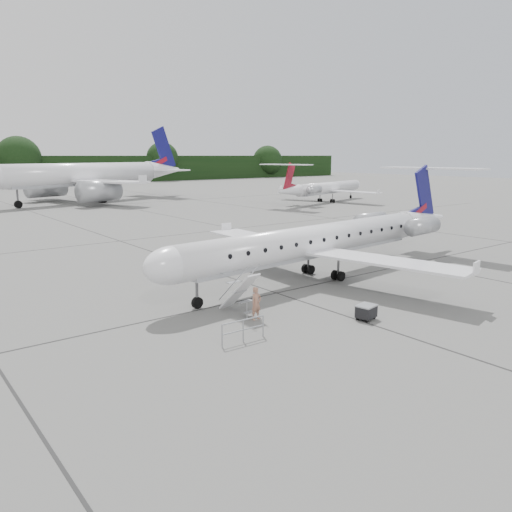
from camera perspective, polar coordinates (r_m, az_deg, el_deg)
ground at (r=29.91m, az=13.36°, el=-4.60°), size 320.00×320.00×0.00m
main_regional_jet at (r=32.77m, az=6.65°, el=3.48°), size 29.85×22.67×7.23m
airstair at (r=25.89m, az=-1.93°, el=-4.20°), size 1.05×2.36×2.27m
passenger at (r=25.04m, az=0.02°, el=-5.43°), size 0.65×0.46×1.68m
safety_railing at (r=22.26m, az=-1.47°, el=-8.55°), size 2.20×0.15×1.00m
baggage_cart at (r=25.76m, az=12.48°, el=-6.23°), size 1.07×0.92×0.82m
bg_narrowbody at (r=92.14m, az=-19.27°, el=9.99°), size 43.84×36.57×13.58m
bg_regional_right at (r=89.73m, az=8.37°, el=8.35°), size 30.52×25.44×6.91m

